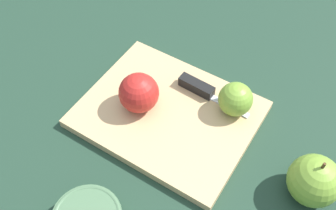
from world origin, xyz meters
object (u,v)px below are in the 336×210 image
at_px(apple_half_right, 235,99).
at_px(apple_whole, 315,179).
at_px(apple_half_left, 139,93).
at_px(knife, 199,88).

distance_m(apple_half_right, apple_whole, 0.20).
height_order(apple_half_right, apple_whole, apple_whole).
height_order(apple_half_left, knife, apple_half_left).
bearing_deg(knife, apple_half_left, -127.91).
bearing_deg(apple_half_right, apple_whole, 75.99).
bearing_deg(apple_half_left, apple_half_right, -174.73).
relative_size(apple_half_left, knife, 0.50).
bearing_deg(apple_half_right, knife, -85.79).
relative_size(apple_half_left, apple_half_right, 1.18).
relative_size(knife, apple_whole, 1.55).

